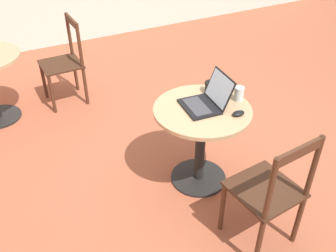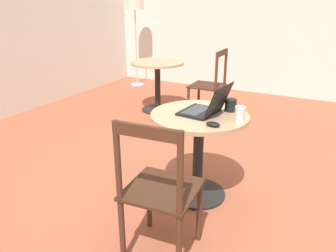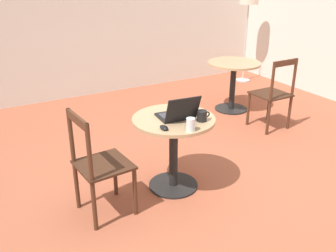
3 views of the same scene
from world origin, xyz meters
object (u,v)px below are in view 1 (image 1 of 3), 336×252
(chair_near_left, at_px, (270,192))
(mug, at_px, (210,87))
(cafe_table_near, at_px, (201,129))
(mouse, at_px, (238,113))
(chair_mid_front, at_px, (65,63))
(laptop, at_px, (206,101))
(drinking_glass, at_px, (239,94))

(chair_near_left, distance_m, mug, 0.98)
(cafe_table_near, relative_size, mug, 5.86)
(mouse, bearing_deg, chair_mid_front, 21.29)
(chair_mid_front, relative_size, laptop, 2.60)
(chair_mid_front, bearing_deg, laptop, -160.44)
(mug, bearing_deg, cafe_table_near, 134.44)
(cafe_table_near, bearing_deg, mug, -45.56)
(mouse, xyz_separation_m, mug, (0.38, -0.00, 0.03))
(laptop, bearing_deg, chair_mid_front, 19.56)
(chair_near_left, relative_size, mug, 7.26)
(mouse, height_order, drinking_glass, drinking_glass)
(chair_mid_front, bearing_deg, drinking_glass, -153.46)
(laptop, height_order, drinking_glass, laptop)
(chair_near_left, height_order, chair_mid_front, same)
(chair_mid_front, height_order, laptop, laptop)
(chair_near_left, relative_size, mouse, 9.28)
(laptop, height_order, mouse, laptop)
(laptop, height_order, mug, laptop)
(laptop, relative_size, mug, 2.79)
(chair_near_left, bearing_deg, laptop, 2.06)
(drinking_glass, bearing_deg, cafe_table_near, 85.97)
(laptop, bearing_deg, chair_near_left, -177.94)
(mouse, bearing_deg, mug, -0.19)
(laptop, distance_m, drinking_glass, 0.28)
(mouse, bearing_deg, chair_near_left, 167.78)
(mouse, distance_m, mug, 0.38)
(chair_near_left, xyz_separation_m, laptop, (0.76, 0.03, 0.30))
(cafe_table_near, height_order, mug, mug)
(cafe_table_near, xyz_separation_m, laptop, (0.02, -0.04, 0.24))
(cafe_table_near, relative_size, drinking_glass, 6.77)
(cafe_table_near, bearing_deg, drinking_glass, -94.03)
(drinking_glass, bearing_deg, laptop, 82.11)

